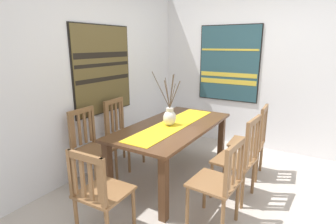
# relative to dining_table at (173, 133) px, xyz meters

# --- Properties ---
(ground_plane) EXTENTS (6.40, 6.40, 0.03)m
(ground_plane) POSITION_rel_dining_table_xyz_m (-0.14, -0.73, -0.64)
(ground_plane) COLOR #B2A89E
(wall_back) EXTENTS (6.40, 0.12, 2.70)m
(wall_back) POSITION_rel_dining_table_xyz_m (-0.14, 1.13, 0.73)
(wall_back) COLOR silver
(wall_back) RESTS_ON ground_plane
(wall_side) EXTENTS (0.12, 6.40, 2.70)m
(wall_side) POSITION_rel_dining_table_xyz_m (1.72, -0.73, 0.73)
(wall_side) COLOR silver
(wall_side) RESTS_ON ground_plane
(dining_table) EXTENTS (1.78, 0.89, 0.73)m
(dining_table) POSITION_rel_dining_table_xyz_m (0.00, 0.00, 0.00)
(dining_table) COLOR #51331E
(dining_table) RESTS_ON ground_plane
(table_runner) EXTENTS (1.64, 0.36, 0.01)m
(table_runner) POSITION_rel_dining_table_xyz_m (0.00, 0.00, 0.11)
(table_runner) COLOR gold
(table_runner) RESTS_ON dining_table
(centerpiece_vase) EXTENTS (0.24, 0.30, 0.67)m
(centerpiece_vase) POSITION_rel_dining_table_xyz_m (-0.04, 0.02, 0.22)
(centerpiece_vase) COLOR silver
(centerpiece_vase) RESTS_ON dining_table
(chair_0) EXTENTS (0.45, 0.45, 0.97)m
(chair_0) POSITION_rel_dining_table_xyz_m (-0.02, -0.87, -0.13)
(chair_0) COLOR brown
(chair_0) RESTS_ON ground_plane
(chair_1) EXTENTS (0.44, 0.44, 0.96)m
(chair_1) POSITION_rel_dining_table_xyz_m (-0.02, 0.83, -0.13)
(chair_1) COLOR brown
(chair_1) RESTS_ON ground_plane
(chair_2) EXTENTS (0.45, 0.45, 0.88)m
(chair_2) POSITION_rel_dining_table_xyz_m (-0.61, -0.85, -0.16)
(chair_2) COLOR brown
(chair_2) RESTS_ON ground_plane
(chair_3) EXTENTS (0.43, 0.43, 0.94)m
(chair_3) POSITION_rel_dining_table_xyz_m (-0.61, 0.83, -0.14)
(chair_3) COLOR brown
(chair_3) RESTS_ON ground_plane
(chair_4) EXTENTS (0.44, 0.44, 0.88)m
(chair_4) POSITION_rel_dining_table_xyz_m (-1.31, -0.02, -0.16)
(chair_4) COLOR brown
(chair_4) RESTS_ON ground_plane
(chair_5) EXTENTS (0.44, 0.44, 0.96)m
(chair_5) POSITION_rel_dining_table_xyz_m (0.60, -0.85, -0.13)
(chair_5) COLOR brown
(chair_5) RESTS_ON ground_plane
(painting_on_back_wall) EXTENTS (1.06, 0.05, 1.20)m
(painting_on_back_wall) POSITION_rel_dining_table_xyz_m (-0.09, 1.06, 0.75)
(painting_on_back_wall) COLOR black
(painting_on_side_wall) EXTENTS (0.05, 1.04, 1.27)m
(painting_on_side_wall) POSITION_rel_dining_table_xyz_m (1.65, -0.14, 0.77)
(painting_on_side_wall) COLOR black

